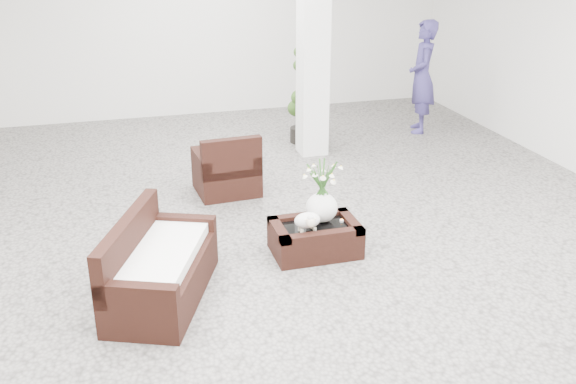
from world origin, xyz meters
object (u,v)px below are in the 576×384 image
object	(u,v)px
coffee_table	(315,239)
loveseat	(161,260)
armchair	(226,162)
topiary	(302,96)

from	to	relation	value
coffee_table	loveseat	xyz separation A→B (m)	(-1.64, -0.47, 0.24)
armchair	topiary	world-z (taller)	topiary
coffee_table	armchair	world-z (taller)	armchair
armchair	loveseat	bearing A→B (deg)	62.44
armchair	loveseat	size ratio (longest dim) A/B	0.55
coffee_table	topiary	bearing A→B (deg)	75.27
coffee_table	armchair	size ratio (longest dim) A/B	1.10
loveseat	coffee_table	bearing A→B (deg)	-51.47
coffee_table	armchair	bearing A→B (deg)	106.54
armchair	loveseat	xyz separation A→B (m)	(-1.06, -2.42, -0.01)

